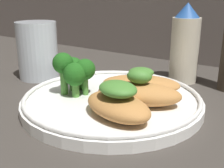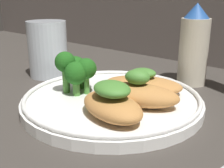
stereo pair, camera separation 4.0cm
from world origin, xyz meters
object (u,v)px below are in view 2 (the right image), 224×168
(plate, at_px, (112,100))
(broccoli_bunch, at_px, (77,70))
(sauce_bottle, at_px, (194,47))
(drinking_glass, at_px, (48,49))

(plate, height_order, broccoli_bunch, broccoli_bunch)
(sauce_bottle, xyz_separation_m, drinking_glass, (-0.23, -0.14, -0.01))
(plate, xyz_separation_m, sauce_bottle, (0.04, 0.17, 0.06))
(broccoli_bunch, bearing_deg, plate, 15.94)
(plate, relative_size, drinking_glass, 2.41)
(sauce_bottle, bearing_deg, drinking_glass, -149.22)
(broccoli_bunch, height_order, sauce_bottle, sauce_bottle)
(sauce_bottle, bearing_deg, broccoli_bunch, -115.39)
(plate, relative_size, broccoli_bunch, 4.13)
(plate, xyz_separation_m, drinking_glass, (-0.20, 0.04, 0.04))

